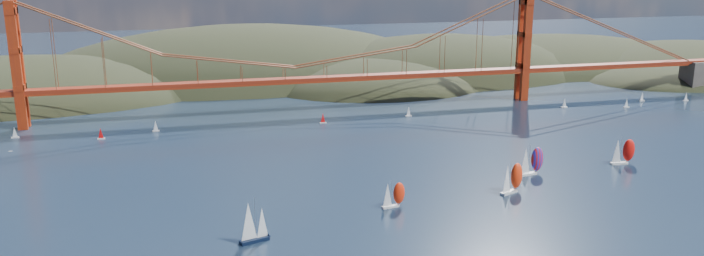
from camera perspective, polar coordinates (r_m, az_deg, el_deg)
name	(u,v)px	position (r m, az deg, el deg)	size (l,w,h in m)	color
headlands	(337,95)	(436.74, -1.23, 2.79)	(725.00, 225.00, 96.00)	black
bridge	(290,46)	(325.07, -5.15, 6.84)	(552.00, 12.00, 55.00)	maroon
sloop_navy	(253,223)	(181.63, -8.25, -7.78)	(8.42, 6.00, 12.40)	black
racer_0	(393,194)	(204.84, 3.43, -5.53)	(7.56, 3.72, 8.50)	silver
racer_1	(512,178)	(222.11, 13.13, -4.05)	(9.47, 6.68, 10.62)	silver
racer_2	(623,151)	(264.65, 21.58, -1.79)	(9.04, 3.72, 10.37)	white
racer_rwb	(531,160)	(241.94, 14.66, -2.62)	(9.60, 4.68, 10.81)	white
distant_boat_1	(15,132)	(314.58, -26.24, -0.33)	(3.00, 2.00, 4.70)	silver
distant_boat_2	(101,134)	(298.56, -20.16, -0.44)	(3.00, 2.00, 4.70)	silver
distant_boat_3	(156,126)	(304.68, -16.01, 0.16)	(3.00, 2.00, 4.70)	silver
distant_boat_4	(565,103)	(355.26, 17.25, 2.00)	(3.00, 2.00, 4.70)	silver
distant_boat_5	(627,103)	(365.59, 21.86, 1.94)	(3.00, 2.00, 4.70)	silver
distant_boat_6	(642,96)	(385.79, 22.97, 2.43)	(3.00, 2.00, 4.70)	silver
distant_boat_7	(686,96)	(395.20, 26.02, 2.37)	(3.00, 2.00, 4.70)	silver
distant_boat_8	(409,111)	(321.69, 4.73, 1.38)	(3.00, 2.00, 4.70)	silver
distant_boat_9	(323,118)	(307.46, -2.43, 0.83)	(3.00, 2.00, 4.70)	silver
gull	(10,151)	(170.26, -26.53, -1.74)	(0.90, 0.25, 0.17)	white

